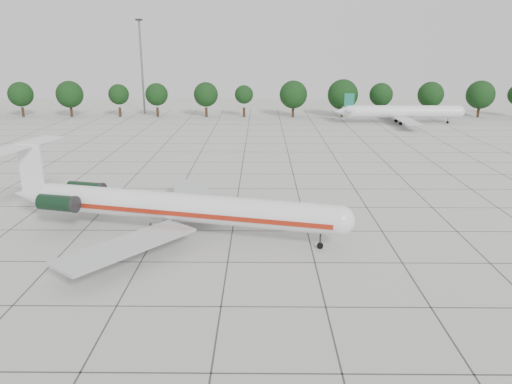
# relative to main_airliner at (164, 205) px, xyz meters

# --- Properties ---
(ground) EXTENTS (260.00, 260.00, 0.00)m
(ground) POSITION_rel_main_airliner_xyz_m (6.97, 0.89, -3.13)
(ground) COLOR beige
(ground) RESTS_ON ground
(apron_joints) EXTENTS (170.00, 170.00, 0.02)m
(apron_joints) POSITION_rel_main_airliner_xyz_m (6.97, 15.89, -3.12)
(apron_joints) COLOR #383838
(apron_joints) RESTS_ON ground
(main_airliner) EXTENTS (37.30, 28.85, 8.85)m
(main_airliner) POSITION_rel_main_airliner_xyz_m (0.00, 0.00, 0.00)
(main_airliner) COLOR silver
(main_airliner) RESTS_ON ground
(bg_airliner_d) EXTENTS (28.24, 27.20, 7.40)m
(bg_airliner_d) POSITION_rel_main_airliner_xyz_m (44.94, 74.72, -0.22)
(bg_airliner_d) COLOR silver
(bg_airliner_d) RESTS_ON ground
(tree_line) EXTENTS (249.86, 8.44, 10.22)m
(tree_line) POSITION_rel_main_airliner_xyz_m (-4.71, 85.89, 2.85)
(tree_line) COLOR #332114
(tree_line) RESTS_ON ground
(floodlight_mast) EXTENTS (1.60, 1.60, 25.45)m
(floodlight_mast) POSITION_rel_main_airliner_xyz_m (-23.03, 92.89, 11.16)
(floodlight_mast) COLOR slate
(floodlight_mast) RESTS_ON ground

